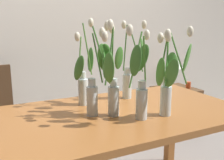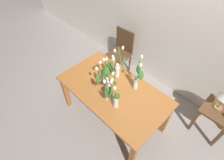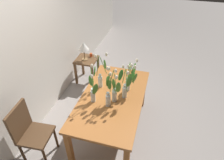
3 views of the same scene
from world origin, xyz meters
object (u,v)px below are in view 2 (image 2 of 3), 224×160
Objects in this scene: tulip_vase_1 at (118,67)px; tulip_vase_0 at (137,79)px; tulip_vase_3 at (106,75)px; tulip_vase_4 at (107,89)px; dining_chair at (121,50)px; dining_table at (113,93)px; side_table at (216,114)px; tulip_vase_5 at (108,77)px; tulip_vase_2 at (113,97)px.

tulip_vase_0 is at bearing 2.00° from tulip_vase_1.
tulip_vase_3 reaches higher than tulip_vase_4.
tulip_vase_3 is 1.19m from dining_chair.
dining_table is at bearing -129.68° from tulip_vase_0.
dining_table is at bearing -143.30° from side_table.
tulip_vase_0 reaches higher than tulip_vase_5.
tulip_vase_1 is at bearing -51.14° from dining_chair.
tulip_vase_1 is at bearing 105.45° from tulip_vase_5.
tulip_vase_4 is 1.43m from dining_chair.
tulip_vase_1 reaches higher than tulip_vase_0.
tulip_vase_5 is 1.69m from side_table.
tulip_vase_2 is at bearing -32.48° from tulip_vase_5.
tulip_vase_0 is (0.21, 0.25, 0.28)m from dining_table.
tulip_vase_2 is 0.42m from tulip_vase_3.
dining_chair is at bearing 123.55° from tulip_vase_5.
tulip_vase_1 is 0.24m from tulip_vase_3.
tulip_vase_4 is 0.19m from tulip_vase_5.
dining_chair is (-0.95, 1.18, -0.44)m from tulip_vase_2.
tulip_vase_0 is 1.00× the size of tulip_vase_3.
tulip_vase_3 is 1.05× the size of tulip_vase_4.
tulip_vase_1 is (-0.15, 0.24, 0.27)m from dining_table.
tulip_vase_3 is (-0.36, -0.25, -0.01)m from tulip_vase_0.
tulip_vase_3 is (-0.00, -0.24, 0.01)m from tulip_vase_1.
tulip_vase_5 is (0.08, -0.03, 0.03)m from tulip_vase_3.
tulip_vase_0 is 1.32m from side_table.
tulip_vase_0 and tulip_vase_3 have the same top height.
tulip_vase_0 is 1.25m from dining_chair.
dining_table is 2.74× the size of tulip_vase_1.
tulip_vase_1 reaches higher than tulip_vase_4.
tulip_vase_1 is 0.45m from tulip_vase_4.
tulip_vase_5 is at bearing -74.55° from tulip_vase_1.
tulip_vase_2 is 1.61m from side_table.
side_table is (1.96, -0.05, -0.09)m from dining_chair.
tulip_vase_3 reaches higher than dining_chair.
tulip_vase_4 is (0.05, -0.17, 0.28)m from dining_table.
side_table is at bearing -1.32° from dining_chair.
side_table is (1.02, 1.13, -0.53)m from tulip_vase_2.
tulip_vase_1 is 1.09× the size of tulip_vase_2.
tulip_vase_0 is 1.04× the size of side_table.
tulip_vase_5 reaches higher than dining_table.
tulip_vase_2 is at bearing -51.28° from tulip_vase_1.
tulip_vase_5 is at bearing 131.19° from tulip_vase_4.
dining_chair is at bearing 121.09° from tulip_vase_3.
tulip_vase_5 is 1.27m from dining_chair.
dining_table is 2.91× the size of side_table.
tulip_vase_5 is (0.07, -0.27, 0.04)m from tulip_vase_1.
dining_table is 0.32m from tulip_vase_5.
tulip_vase_4 reaches higher than tulip_vase_2.
tulip_vase_5 is 1.03× the size of side_table.
tulip_vase_1 is 1.61m from side_table.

